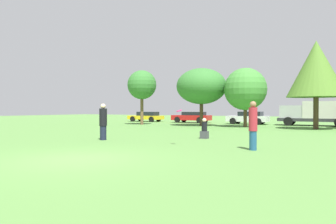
% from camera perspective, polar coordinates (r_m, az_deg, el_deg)
% --- Properties ---
extents(ground_plane, '(120.00, 120.00, 0.00)m').
position_cam_1_polar(ground_plane, '(10.23, -16.21, -8.23)').
color(ground_plane, '#54843D').
extents(person_thrower, '(0.38, 0.38, 1.82)m').
position_cam_1_polar(person_thrower, '(16.06, -11.69, -1.74)').
color(person_thrower, '#191E33').
rests_on(person_thrower, ground).
extents(person_catcher, '(0.32, 0.32, 1.85)m').
position_cam_1_polar(person_catcher, '(12.26, 15.17, -2.29)').
color(person_catcher, navy).
rests_on(person_catcher, ground).
extents(frisbee, '(0.24, 0.23, 0.12)m').
position_cam_1_polar(frisbee, '(13.22, 2.01, 0.22)').
color(frisbee, '#F21E72').
extents(bystander_sitting, '(0.39, 0.32, 1.08)m').
position_cam_1_polar(bystander_sitting, '(16.61, 6.62, -3.25)').
color(bystander_sitting, '#3F3F47').
rests_on(bystander_sitting, ground).
extents(tree_0, '(2.87, 2.87, 5.38)m').
position_cam_1_polar(tree_0, '(31.29, -4.76, 4.88)').
color(tree_0, brown).
rests_on(tree_0, ground).
extents(tree_1, '(4.56, 4.56, 5.26)m').
position_cam_1_polar(tree_1, '(28.87, 6.08, 4.65)').
color(tree_1, '#473323').
rests_on(tree_1, ground).
extents(tree_2, '(3.60, 3.60, 5.05)m').
position_cam_1_polar(tree_2, '(27.55, 13.85, 4.04)').
color(tree_2, '#473323').
rests_on(tree_2, ground).
extents(tree_3, '(4.32, 4.32, 6.78)m').
position_cam_1_polar(tree_3, '(26.69, 25.29, 7.07)').
color(tree_3, '#473323').
rests_on(tree_3, ground).
extents(parked_car_yellow, '(4.43, 1.96, 1.20)m').
position_cam_1_polar(parked_car_yellow, '(38.75, -3.96, -0.80)').
color(parked_car_yellow, gold).
rests_on(parked_car_yellow, ground).
extents(parked_car_red, '(4.40, 1.95, 1.22)m').
position_cam_1_polar(parked_car_red, '(35.61, 4.36, -0.88)').
color(parked_car_red, red).
rests_on(parked_car_red, ground).
extents(parked_car_white, '(4.12, 2.05, 1.29)m').
position_cam_1_polar(parked_car_white, '(32.93, 14.38, -0.98)').
color(parked_car_white, silver).
rests_on(parked_car_white, ground).
extents(delivery_truck_silver, '(6.70, 2.52, 2.26)m').
position_cam_1_polar(delivery_truck_silver, '(31.89, 25.54, -0.06)').
color(delivery_truck_silver, '#2D2D33').
rests_on(delivery_truck_silver, ground).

